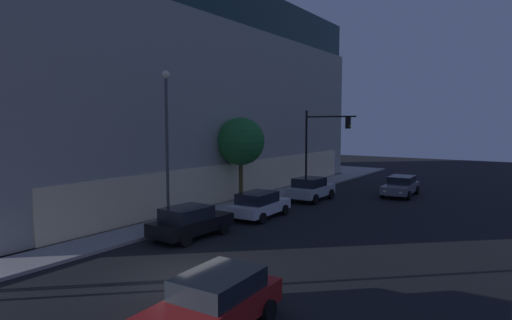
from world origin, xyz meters
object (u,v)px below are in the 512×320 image
(modern_building, at_px, (149,97))
(car_grey, at_px, (401,186))
(traffic_light_far_corner, at_px, (321,137))
(car_silver, at_px, (311,188))
(sidewalk_tree, at_px, (241,142))
(car_black, at_px, (190,222))
(car_red, at_px, (213,303))
(car_white, at_px, (259,204))
(street_lamp_sidewalk, at_px, (167,130))

(modern_building, distance_m, car_grey, 22.26)
(traffic_light_far_corner, xyz_separation_m, car_grey, (1.52, -6.11, -3.68))
(modern_building, xyz_separation_m, car_grey, (7.59, -19.69, -7.07))
(traffic_light_far_corner, height_order, car_silver, traffic_light_far_corner)
(sidewalk_tree, height_order, car_black, sidewalk_tree)
(car_red, height_order, car_silver, car_silver)
(sidewalk_tree, height_order, car_grey, sidewalk_tree)
(sidewalk_tree, bearing_deg, car_red, -146.15)
(traffic_light_far_corner, xyz_separation_m, sidewalk_tree, (-8.04, 2.24, -0.12))
(sidewalk_tree, xyz_separation_m, car_white, (-2.94, -3.51, -3.55))
(street_lamp_sidewalk, relative_size, car_white, 1.85)
(car_black, distance_m, car_grey, 18.85)
(street_lamp_sidewalk, bearing_deg, car_silver, -11.61)
(car_white, relative_size, car_silver, 1.04)
(modern_building, xyz_separation_m, car_white, (-4.92, -14.85, -7.06))
(car_silver, bearing_deg, sidewalk_tree, 138.18)
(modern_building, height_order, sidewalk_tree, modern_building)
(traffic_light_far_corner, xyz_separation_m, car_silver, (-4.17, -1.22, -3.59))
(car_red, relative_size, car_silver, 1.08)
(modern_building, height_order, car_red, modern_building)
(car_red, bearing_deg, traffic_light_far_corner, 18.88)
(traffic_light_far_corner, xyz_separation_m, car_black, (-16.60, -0.94, -3.66))
(car_red, bearing_deg, street_lamp_sidewalk, 51.63)
(car_grey, bearing_deg, sidewalk_tree, 138.86)
(street_lamp_sidewalk, relative_size, car_red, 1.79)
(car_grey, bearing_deg, traffic_light_far_corner, 103.99)
(modern_building, relative_size, car_red, 7.91)
(sidewalk_tree, distance_m, car_silver, 6.24)
(street_lamp_sidewalk, distance_m, car_black, 4.98)
(sidewalk_tree, height_order, car_silver, sidewalk_tree)
(sidewalk_tree, distance_m, car_black, 9.79)
(modern_building, distance_m, car_red, 28.41)
(traffic_light_far_corner, distance_m, car_silver, 5.64)
(car_red, distance_m, car_silver, 20.20)
(street_lamp_sidewalk, distance_m, car_red, 12.49)
(street_lamp_sidewalk, relative_size, sidewalk_tree, 1.39)
(street_lamp_sidewalk, xyz_separation_m, sidewalk_tree, (7.94, 1.03, -0.91))
(traffic_light_far_corner, distance_m, car_grey, 7.30)
(traffic_light_far_corner, relative_size, car_silver, 1.54)
(car_black, relative_size, car_silver, 1.03)
(car_black, bearing_deg, car_white, -3.35)
(traffic_light_far_corner, distance_m, car_red, 24.81)
(modern_building, distance_m, car_white, 17.16)
(modern_building, relative_size, sidewalk_tree, 6.14)
(car_silver, distance_m, car_grey, 7.51)
(street_lamp_sidewalk, height_order, car_silver, street_lamp_sidewalk)
(car_red, bearing_deg, car_grey, 4.23)
(car_black, bearing_deg, modern_building, 54.05)
(traffic_light_far_corner, xyz_separation_m, car_white, (-10.98, -1.27, -3.67))
(street_lamp_sidewalk, bearing_deg, modern_building, 51.30)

